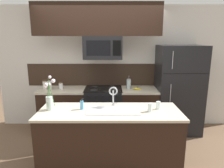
{
  "coord_description": "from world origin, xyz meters",
  "views": [
    {
      "loc": [
        0.18,
        -3.07,
        1.92
      ],
      "look_at": [
        0.18,
        0.27,
        1.16
      ],
      "focal_mm": 32.0,
      "sensor_mm": 36.0,
      "label": 1
    }
  ],
  "objects_px": {
    "storage_jar_short": "(61,86)",
    "drinking_glass": "(150,108)",
    "flower_vase": "(50,100)",
    "storage_jar_tall": "(45,85)",
    "stove_range": "(104,110)",
    "microwave": "(103,48)",
    "banana_bunch": "(137,89)",
    "french_press": "(129,84)",
    "sink_faucet": "(113,94)",
    "spare_glass": "(158,105)",
    "refrigerator": "(178,89)",
    "dish_soap_bottle": "(82,105)",
    "storage_jar_medium": "(50,85)"
  },
  "relations": [
    {
      "from": "refrigerator",
      "to": "french_press",
      "type": "xyz_separation_m",
      "value": [
        -1.02,
        0.04,
        0.11
      ]
    },
    {
      "from": "dish_soap_bottle",
      "to": "spare_glass",
      "type": "distance_m",
      "value": 1.12
    },
    {
      "from": "stove_range",
      "to": "microwave",
      "type": "relative_size",
      "value": 1.25
    },
    {
      "from": "stove_range",
      "to": "storage_jar_tall",
      "type": "height_order",
      "value": "storage_jar_tall"
    },
    {
      "from": "banana_bunch",
      "to": "flower_vase",
      "type": "xyz_separation_m",
      "value": [
        -1.41,
        -1.17,
        0.13
      ]
    },
    {
      "from": "refrigerator",
      "to": "dish_soap_bottle",
      "type": "relative_size",
      "value": 10.87
    },
    {
      "from": "flower_vase",
      "to": "storage_jar_short",
      "type": "bearing_deg",
      "value": 97.04
    },
    {
      "from": "flower_vase",
      "to": "storage_jar_tall",
      "type": "bearing_deg",
      "value": 111.06
    },
    {
      "from": "refrigerator",
      "to": "flower_vase",
      "type": "height_order",
      "value": "refrigerator"
    },
    {
      "from": "microwave",
      "to": "storage_jar_short",
      "type": "height_order",
      "value": "microwave"
    },
    {
      "from": "stove_range",
      "to": "storage_jar_short",
      "type": "distance_m",
      "value": 1.01
    },
    {
      "from": "microwave",
      "to": "stove_range",
      "type": "bearing_deg",
      "value": 90.16
    },
    {
      "from": "stove_range",
      "to": "drinking_glass",
      "type": "relative_size",
      "value": 7.7
    },
    {
      "from": "banana_bunch",
      "to": "spare_glass",
      "type": "height_order",
      "value": "spare_glass"
    },
    {
      "from": "stove_range",
      "to": "flower_vase",
      "type": "xyz_separation_m",
      "value": [
        -0.72,
        -1.23,
        0.6
      ]
    },
    {
      "from": "drinking_glass",
      "to": "refrigerator",
      "type": "bearing_deg",
      "value": 57.79
    },
    {
      "from": "storage_jar_tall",
      "to": "drinking_glass",
      "type": "bearing_deg",
      "value": -34.4
    },
    {
      "from": "stove_range",
      "to": "french_press",
      "type": "height_order",
      "value": "french_press"
    },
    {
      "from": "storage_jar_tall",
      "to": "sink_faucet",
      "type": "distance_m",
      "value": 1.76
    },
    {
      "from": "stove_range",
      "to": "flower_vase",
      "type": "bearing_deg",
      "value": -120.38
    },
    {
      "from": "refrigerator",
      "to": "sink_faucet",
      "type": "relative_size",
      "value": 5.86
    },
    {
      "from": "storage_jar_medium",
      "to": "drinking_glass",
      "type": "xyz_separation_m",
      "value": [
        1.8,
        -1.26,
        -0.03
      ]
    },
    {
      "from": "french_press",
      "to": "dish_soap_bottle",
      "type": "height_order",
      "value": "french_press"
    },
    {
      "from": "microwave",
      "to": "dish_soap_bottle",
      "type": "bearing_deg",
      "value": -102.59
    },
    {
      "from": "refrigerator",
      "to": "drinking_glass",
      "type": "relative_size",
      "value": 14.85
    },
    {
      "from": "sink_faucet",
      "to": "drinking_glass",
      "type": "relative_size",
      "value": 2.53
    },
    {
      "from": "storage_jar_tall",
      "to": "dish_soap_bottle",
      "type": "xyz_separation_m",
      "value": [
        0.93,
        -1.21,
        -0.02
      ]
    },
    {
      "from": "refrigerator",
      "to": "storage_jar_short",
      "type": "distance_m",
      "value": 2.41
    },
    {
      "from": "storage_jar_medium",
      "to": "sink_faucet",
      "type": "relative_size",
      "value": 0.58
    },
    {
      "from": "storage_jar_short",
      "to": "sink_faucet",
      "type": "relative_size",
      "value": 0.46
    },
    {
      "from": "banana_bunch",
      "to": "dish_soap_bottle",
      "type": "bearing_deg",
      "value": -129.91
    },
    {
      "from": "dish_soap_bottle",
      "to": "drinking_glass",
      "type": "distance_m",
      "value": 0.98
    },
    {
      "from": "stove_range",
      "to": "french_press",
      "type": "relative_size",
      "value": 3.48
    },
    {
      "from": "sink_faucet",
      "to": "dish_soap_bottle",
      "type": "distance_m",
      "value": 0.5
    },
    {
      "from": "refrigerator",
      "to": "french_press",
      "type": "distance_m",
      "value": 1.02
    },
    {
      "from": "microwave",
      "to": "banana_bunch",
      "type": "relative_size",
      "value": 3.91
    },
    {
      "from": "storage_jar_tall",
      "to": "french_press",
      "type": "relative_size",
      "value": 0.69
    },
    {
      "from": "stove_range",
      "to": "storage_jar_short",
      "type": "relative_size",
      "value": 6.64
    },
    {
      "from": "refrigerator",
      "to": "banana_bunch",
      "type": "xyz_separation_m",
      "value": [
        -0.85,
        -0.08,
        0.04
      ]
    },
    {
      "from": "storage_jar_short",
      "to": "drinking_glass",
      "type": "relative_size",
      "value": 1.16
    },
    {
      "from": "spare_glass",
      "to": "sink_faucet",
      "type": "bearing_deg",
      "value": 168.95
    },
    {
      "from": "storage_jar_medium",
      "to": "spare_glass",
      "type": "distance_m",
      "value": 2.26
    },
    {
      "from": "microwave",
      "to": "sink_faucet",
      "type": "height_order",
      "value": "microwave"
    },
    {
      "from": "spare_glass",
      "to": "french_press",
      "type": "bearing_deg",
      "value": 104.89
    },
    {
      "from": "sink_faucet",
      "to": "spare_glass",
      "type": "bearing_deg",
      "value": -11.05
    },
    {
      "from": "banana_bunch",
      "to": "dish_soap_bottle",
      "type": "distance_m",
      "value": 1.48
    },
    {
      "from": "banana_bunch",
      "to": "spare_glass",
      "type": "xyz_separation_m",
      "value": [
        0.17,
        -1.13,
        0.03
      ]
    },
    {
      "from": "stove_range",
      "to": "drinking_glass",
      "type": "distance_m",
      "value": 1.56
    },
    {
      "from": "french_press",
      "to": "spare_glass",
      "type": "distance_m",
      "value": 1.29
    },
    {
      "from": "banana_bunch",
      "to": "french_press",
      "type": "bearing_deg",
      "value": 143.96
    }
  ]
}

